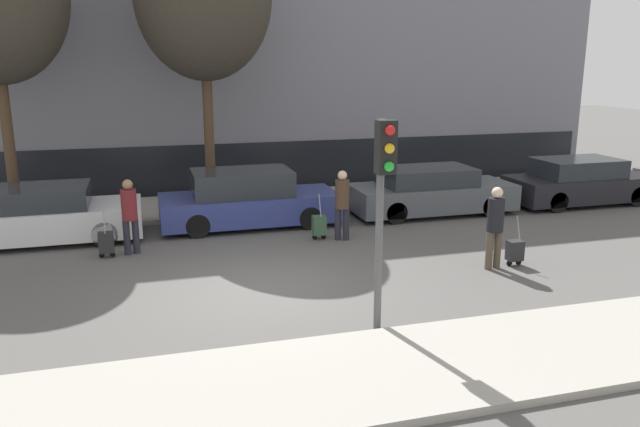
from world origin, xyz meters
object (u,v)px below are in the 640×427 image
at_px(trolley_center, 319,225).
at_px(pedestrian_right, 495,223).
at_px(traffic_light, 383,183).
at_px(parked_car_2, 431,192).
at_px(parked_car_1, 247,200).
at_px(pedestrian_left, 130,212).
at_px(trolley_left, 106,242).
at_px(pedestrian_center, 342,201).
at_px(parked_car_0, 42,216).
at_px(parked_car_3, 580,183).
at_px(trolley_right, 515,251).

distance_m(trolley_center, pedestrian_right, 4.27).
bearing_deg(traffic_light, parked_car_2, 58.69).
height_order(parked_car_1, pedestrian_left, pedestrian_left).
xyz_separation_m(trolley_center, pedestrian_right, (2.88, -3.09, 0.64)).
height_order(parked_car_1, traffic_light, traffic_light).
distance_m(trolley_left, traffic_light, 7.15).
relative_size(pedestrian_left, pedestrian_center, 1.00).
relative_size(parked_car_1, trolley_center, 4.06).
bearing_deg(trolley_left, parked_car_1, 28.14).
relative_size(parked_car_0, parked_car_3, 1.01).
bearing_deg(parked_car_0, pedestrian_center, -15.11).
bearing_deg(parked_car_3, parked_car_0, 179.62).
height_order(pedestrian_center, trolley_right, pedestrian_center).
distance_m(parked_car_3, trolley_right, 6.95).
relative_size(pedestrian_left, trolley_center, 1.51).
xyz_separation_m(parked_car_0, parked_car_2, (10.12, -0.03, -0.00)).
bearing_deg(pedestrian_left, traffic_light, -68.13).
bearing_deg(traffic_light, trolley_center, 84.44).
distance_m(pedestrian_left, pedestrian_center, 4.88).
bearing_deg(trolley_right, pedestrian_left, 158.36).
bearing_deg(parked_car_1, pedestrian_center, -44.78).
distance_m(parked_car_3, traffic_light, 11.60).
xyz_separation_m(parked_car_3, pedestrian_right, (-5.73, -4.66, 0.34)).
bearing_deg(parked_car_0, trolley_center, -14.67).
distance_m(parked_car_2, pedestrian_center, 3.72).
distance_m(parked_car_1, parked_car_3, 10.06).
relative_size(parked_car_0, parked_car_1, 0.97).
relative_size(pedestrian_left, pedestrian_right, 0.98).
height_order(parked_car_0, traffic_light, traffic_light).
relative_size(trolley_left, traffic_light, 0.33).
distance_m(pedestrian_left, pedestrian_right, 7.88).
bearing_deg(parked_car_2, trolley_right, -93.72).
relative_size(pedestrian_center, pedestrian_right, 0.98).
xyz_separation_m(trolley_right, traffic_light, (-3.95, -2.31, 2.09)).
relative_size(pedestrian_center, trolley_center, 1.51).
bearing_deg(pedestrian_right, pedestrian_left, -28.47).
distance_m(parked_car_3, pedestrian_left, 13.06).
distance_m(parked_car_2, parked_car_3, 4.88).
relative_size(parked_car_2, pedestrian_left, 2.70).
xyz_separation_m(pedestrian_left, pedestrian_center, (4.87, -0.23, 0.00)).
relative_size(trolley_center, pedestrian_right, 0.65).
bearing_deg(traffic_light, trolley_left, 129.67).
distance_m(parked_car_1, pedestrian_center, 2.78).
bearing_deg(trolley_right, parked_car_2, 86.28).
bearing_deg(trolley_left, pedestrian_left, 13.58).
bearing_deg(traffic_light, trolley_right, 30.32).
bearing_deg(parked_car_3, pedestrian_left, -173.27).
relative_size(pedestrian_right, traffic_light, 0.51).
xyz_separation_m(parked_car_2, pedestrian_right, (-0.85, -4.73, 0.36)).
distance_m(pedestrian_center, trolley_right, 4.13).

